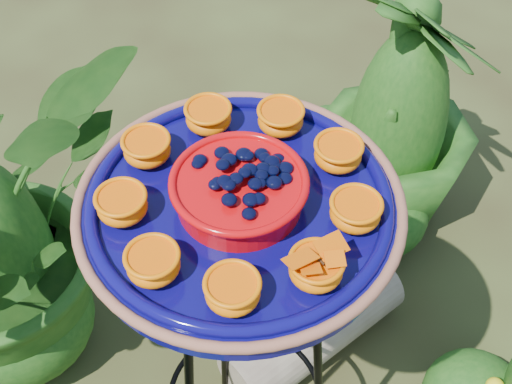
% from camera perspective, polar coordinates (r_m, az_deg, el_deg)
% --- Properties ---
extents(tripod_stand, '(0.40, 0.41, 0.99)m').
position_cam_1_polar(tripod_stand, '(1.47, -1.02, -11.87)').
color(tripod_stand, black).
rests_on(tripod_stand, ground).
extents(feeder_dish, '(0.56, 0.56, 0.12)m').
position_cam_1_polar(feeder_dish, '(1.12, -1.32, -0.93)').
color(feeder_dish, '#090753').
rests_on(feeder_dish, tripod_stand).
extents(driftwood_log, '(0.58, 0.30, 0.18)m').
position_cam_1_polar(driftwood_log, '(2.08, 4.63, -10.91)').
color(driftwood_log, tan).
rests_on(driftwood_log, ground).
extents(shrub_back_right, '(0.62, 0.62, 0.89)m').
position_cam_1_polar(shrub_back_right, '(2.18, 11.50, 6.41)').
color(shrub_back_right, '#174612').
rests_on(shrub_back_right, ground).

